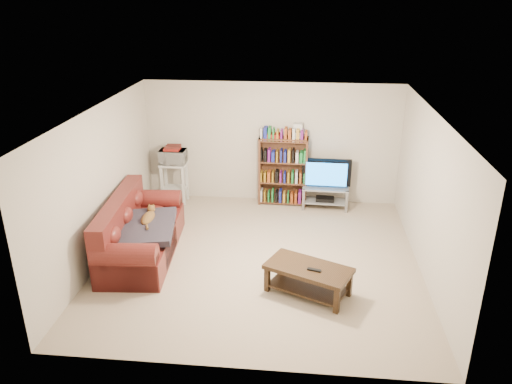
# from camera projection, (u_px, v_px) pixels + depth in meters

# --- Properties ---
(floor) EXTENTS (5.00, 5.00, 0.00)m
(floor) POSITION_uv_depth(u_px,v_px,m) (260.00, 259.00, 8.01)
(floor) COLOR #BDA88C
(floor) RESTS_ON ground
(ceiling) EXTENTS (5.00, 5.00, 0.00)m
(ceiling) POSITION_uv_depth(u_px,v_px,m) (260.00, 112.00, 7.10)
(ceiling) COLOR white
(ceiling) RESTS_ON ground
(wall_back) EXTENTS (5.00, 0.00, 5.00)m
(wall_back) POSITION_uv_depth(u_px,v_px,m) (272.00, 143.00, 9.86)
(wall_back) COLOR beige
(wall_back) RESTS_ON ground
(wall_front) EXTENTS (5.00, 0.00, 5.00)m
(wall_front) POSITION_uv_depth(u_px,v_px,m) (238.00, 278.00, 5.25)
(wall_front) COLOR beige
(wall_front) RESTS_ON ground
(wall_left) EXTENTS (0.00, 5.00, 5.00)m
(wall_left) POSITION_uv_depth(u_px,v_px,m) (101.00, 184.00, 7.79)
(wall_left) COLOR beige
(wall_left) RESTS_ON ground
(wall_right) EXTENTS (0.00, 5.00, 5.00)m
(wall_right) POSITION_uv_depth(u_px,v_px,m) (429.00, 196.00, 7.32)
(wall_right) COLOR beige
(wall_right) RESTS_ON ground
(sofa) EXTENTS (1.14, 2.33, 0.97)m
(sofa) POSITION_uv_depth(u_px,v_px,m) (137.00, 235.00, 8.05)
(sofa) COLOR maroon
(sofa) RESTS_ON floor
(blanket) EXTENTS (1.04, 1.26, 0.19)m
(blanket) POSITION_uv_depth(u_px,v_px,m) (145.00, 227.00, 7.81)
(blanket) COLOR #2E2934
(blanket) RESTS_ON sofa
(cat) EXTENTS (0.29, 0.63, 0.18)m
(cat) POSITION_uv_depth(u_px,v_px,m) (148.00, 218.00, 7.98)
(cat) COLOR brown
(cat) RESTS_ON sofa
(coffee_table) EXTENTS (1.32, 1.03, 0.43)m
(coffee_table) POSITION_uv_depth(u_px,v_px,m) (308.00, 275.00, 7.01)
(coffee_table) COLOR black
(coffee_table) RESTS_ON floor
(remote) EXTENTS (0.20, 0.10, 0.02)m
(remote) POSITION_uv_depth(u_px,v_px,m) (314.00, 270.00, 6.86)
(remote) COLOR black
(remote) RESTS_ON coffee_table
(tv_stand) EXTENTS (0.90, 0.43, 0.44)m
(tv_stand) POSITION_uv_depth(u_px,v_px,m) (325.00, 194.00, 9.77)
(tv_stand) COLOR #999EA3
(tv_stand) RESTS_ON floor
(television) EXTENTS (0.96, 0.16, 0.55)m
(television) POSITION_uv_depth(u_px,v_px,m) (326.00, 174.00, 9.61)
(television) COLOR black
(television) RESTS_ON tv_stand
(dvd_player) EXTENTS (0.36, 0.26, 0.06)m
(dvd_player) POSITION_uv_depth(u_px,v_px,m) (325.00, 199.00, 9.81)
(dvd_player) COLOR black
(dvd_player) RESTS_ON tv_stand
(bookshelf) EXTENTS (0.96, 0.32, 1.38)m
(bookshelf) POSITION_uv_depth(u_px,v_px,m) (283.00, 170.00, 9.84)
(bookshelf) COLOR #522E1C
(bookshelf) RESTS_ON floor
(shelf_clutter) EXTENTS (0.70, 0.22, 0.28)m
(shelf_clutter) POSITION_uv_depth(u_px,v_px,m) (289.00, 132.00, 9.54)
(shelf_clutter) COLOR silver
(shelf_clutter) RESTS_ON bookshelf
(microwave_stand) EXTENTS (0.52, 0.38, 0.82)m
(microwave_stand) POSITION_uv_depth(u_px,v_px,m) (174.00, 177.00, 9.99)
(microwave_stand) COLOR silver
(microwave_stand) RESTS_ON floor
(microwave) EXTENTS (0.51, 0.35, 0.28)m
(microwave) POSITION_uv_depth(u_px,v_px,m) (173.00, 157.00, 9.82)
(microwave) COLOR silver
(microwave) RESTS_ON microwave_stand
(game_boxes) EXTENTS (0.30, 0.26, 0.05)m
(game_boxes) POSITION_uv_depth(u_px,v_px,m) (172.00, 149.00, 9.76)
(game_boxes) COLOR maroon
(game_boxes) RESTS_ON microwave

